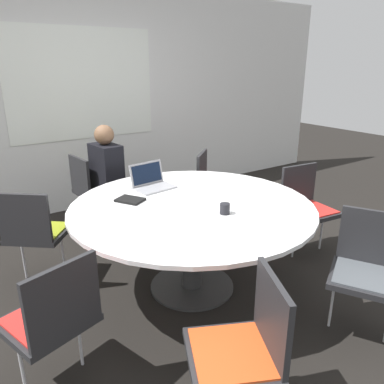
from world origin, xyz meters
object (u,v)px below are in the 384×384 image
Objects in this scene: chair_4 at (367,265)px; laptop at (151,182)px; person_0 at (108,173)px; spiral_notebook at (130,200)px; chair_6 at (213,183)px; chair_3 at (245,343)px; chair_0 at (92,187)px; chair_1 at (35,229)px; coffee_cup at (225,209)px; chair_5 at (306,202)px; chair_2 at (53,315)px.

chair_4 is 1.82m from laptop.
spiral_notebook is (-0.22, -1.00, 0.05)m from person_0.
person_0 is at bearing -64.12° from chair_6.
chair_3 is 1.81m from laptop.
chair_0 is 0.32m from person_0.
chair_1 reaches higher than spiral_notebook.
chair_4 is at bearing -53.16° from coffee_cup.
person_0 is at bearing 17.88° from chair_3.
person_0 is at bearing 72.35° from chair_1.
person_0 is (0.11, -0.23, 0.19)m from chair_0.
chair_5 is 1.00× the size of chair_6.
chair_6 is (0.22, 2.01, 0.00)m from chair_4.
chair_6 is at bearing 61.18° from person_0.
chair_2 is at bearing -173.42° from coffee_cup.
laptop is at bearing -21.34° from chair_6.
coffee_cup is at bearing -3.96° from chair_1.
chair_5 is (0.60, 1.02, 0.00)m from chair_4.
chair_1 is 1.00× the size of chair_6.
chair_6 is (1.94, 0.15, 0.00)m from chair_1.
chair_5 is (1.55, -1.64, 0.00)m from chair_0.
chair_2 is 1.00× the size of chair_6.
laptop is at bearing -4.36° from chair_4.
chair_2 is 2.52m from chair_6.
chair_6 is 3.34× the size of spiral_notebook.
chair_0 is 2.26m from chair_5.
person_0 is 1.66m from coffee_cup.
chair_2 is at bearing -58.60° from chair_1.
person_0 is at bearing 19.03° from chair_0.
chair_5 is at bearing -31.72° from laptop.
coffee_cup is at bearing 13.70° from chair_6.
chair_6 is at bearing 24.53° from spiral_notebook.
chair_2 is 1.33m from coffee_cup.
chair_4 is (1.72, -1.86, 0.00)m from chair_1.
chair_3 is 2.56m from person_0.
person_0 is at bearing 42.05° from chair_2.
chair_1 is (-0.77, -0.80, 0.00)m from chair_0.
chair_0 and chair_6 have the same top height.
chair_5 is at bearing -59.73° from chair_4.
chair_5 is (2.32, -0.84, 0.00)m from chair_1.
chair_2 reaches higher than coffee_cup.
chair_6 is at bearing 56.06° from coffee_cup.
chair_2 is (-0.17, -1.21, 0.00)m from chair_1.
chair_3 is at bearing -11.93° from chair_0.
chair_6 reaches higher than spiral_notebook.
chair_3 and chair_4 have the same top height.
chair_2 is at bearing 69.51° from chair_3.
chair_4 is 1.79m from spiral_notebook.
laptop is at bearing -18.18° from chair_5.
chair_5 reaches higher than spiral_notebook.
person_0 is 3.35× the size of laptop.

